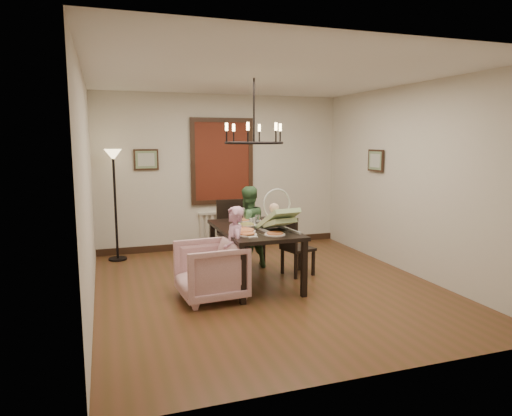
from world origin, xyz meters
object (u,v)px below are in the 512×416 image
chair_far (233,232)px  chair_right (298,245)px  seated_man (247,235)px  baby_bouncer (278,217)px  dining_table (254,234)px  elderly_woman (234,259)px  floor_lamp (115,207)px  drinking_glass (266,222)px  armchair (210,271)px

chair_far → chair_right: 1.20m
seated_man → baby_bouncer: size_ratio=1.77×
dining_table → chair_far: size_ratio=1.63×
elderly_woman → floor_lamp: bearing=-145.7°
chair_right → drinking_glass: drinking_glass is taller
chair_far → chair_right: (0.73, -0.95, -0.06)m
chair_far → chair_right: chair_far is taller
chair_right → seated_man: size_ratio=0.85×
armchair → elderly_woman: bearing=92.3°
armchair → drinking_glass: size_ratio=5.43×
elderly_woman → armchair: bearing=-80.1°
elderly_woman → floor_lamp: (-1.37, 2.31, 0.42)m
baby_bouncer → floor_lamp: (-2.00, 2.23, -0.08)m
armchair → baby_bouncer: bearing=92.8°
chair_far → floor_lamp: 1.99m
drinking_glass → seated_man: bearing=92.4°
dining_table → seated_man: size_ratio=1.57×
seated_man → baby_bouncer: baby_bouncer is taller
elderly_woman → baby_bouncer: 0.81m
chair_right → chair_far: bearing=23.3°
armchair → elderly_woman: 0.34m
armchair → baby_bouncer: baby_bouncer is taller
dining_table → drinking_glass: (0.16, -0.05, 0.16)m
drinking_glass → dining_table: bearing=162.0°
armchair → floor_lamp: (-1.05, 2.35, 0.53)m
dining_table → armchair: bearing=-147.7°
chair_far → seated_man: seated_man is taller
armchair → elderly_woman: size_ratio=0.84×
drinking_glass → chair_far: bearing=97.7°
baby_bouncer → floor_lamp: bearing=124.1°
armchair → floor_lamp: bearing=-160.0°
dining_table → elderly_woman: (-0.41, -0.43, -0.22)m
chair_right → baby_bouncer: 0.89m
dining_table → baby_bouncer: baby_bouncer is taller
dining_table → baby_bouncer: (0.22, -0.36, 0.28)m
dining_table → seated_man: (0.13, 0.70, -0.16)m
elderly_woman → baby_bouncer: size_ratio=1.60×
armchair → drinking_glass: bearing=111.1°
dining_table → baby_bouncer: size_ratio=2.78×
chair_far → baby_bouncer: bearing=-78.9°
drinking_glass → armchair: bearing=-154.8°
drinking_glass → floor_lamp: bearing=135.2°
baby_bouncer → dining_table: bearing=114.0°
chair_right → armchair: bearing=98.5°
baby_bouncer → drinking_glass: 0.33m
chair_right → floor_lamp: size_ratio=0.50×
chair_right → drinking_glass: size_ratio=6.10×
seated_man → drinking_glass: (0.03, -0.75, 0.32)m
chair_right → baby_bouncer: size_ratio=1.50×
elderly_woman → drinking_glass: (0.57, 0.38, 0.38)m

